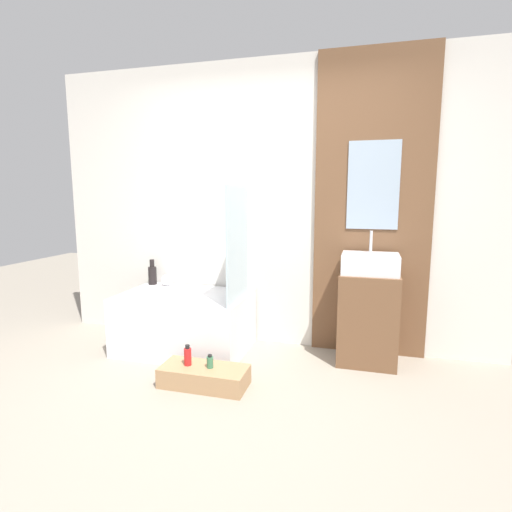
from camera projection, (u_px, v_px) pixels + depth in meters
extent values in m
plane|color=gray|center=(203.00, 432.00, 2.39)|extent=(12.00, 12.00, 0.00)
cube|color=silver|center=(267.00, 206.00, 3.69)|extent=(4.20, 0.06, 2.60)
cube|color=brown|center=(372.00, 207.00, 3.40)|extent=(0.98, 0.03, 2.60)
cube|color=#9EB2C6|center=(373.00, 185.00, 3.35)|extent=(0.42, 0.01, 0.74)
cube|color=white|center=(185.00, 322.00, 3.62)|extent=(1.13, 0.75, 0.52)
cube|color=silver|center=(184.00, 295.00, 3.58)|extent=(0.88, 0.52, 0.01)
cube|color=silver|center=(237.00, 244.00, 3.29)|extent=(0.01, 0.54, 0.96)
cube|color=#A87F56|center=(204.00, 376.00, 2.96)|extent=(0.65, 0.29, 0.15)
cube|color=brown|center=(368.00, 318.00, 3.33)|extent=(0.48, 0.40, 0.76)
cube|color=white|center=(370.00, 264.00, 3.26)|extent=(0.45, 0.32, 0.16)
cylinder|color=silver|center=(371.00, 242.00, 3.32)|extent=(0.02, 0.02, 0.18)
cylinder|color=black|center=(152.00, 276.00, 3.97)|extent=(0.08, 0.08, 0.18)
cylinder|color=black|center=(152.00, 263.00, 3.95)|extent=(0.04, 0.04, 0.08)
sphere|color=white|center=(167.00, 280.00, 3.91)|extent=(0.11, 0.11, 0.11)
cylinder|color=red|center=(188.00, 357.00, 2.97)|extent=(0.06, 0.06, 0.13)
cylinder|color=black|center=(187.00, 347.00, 2.96)|extent=(0.03, 0.03, 0.03)
cylinder|color=#38704C|center=(210.00, 362.00, 2.93)|extent=(0.05, 0.05, 0.08)
cylinder|color=black|center=(210.00, 356.00, 2.92)|extent=(0.03, 0.03, 0.02)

